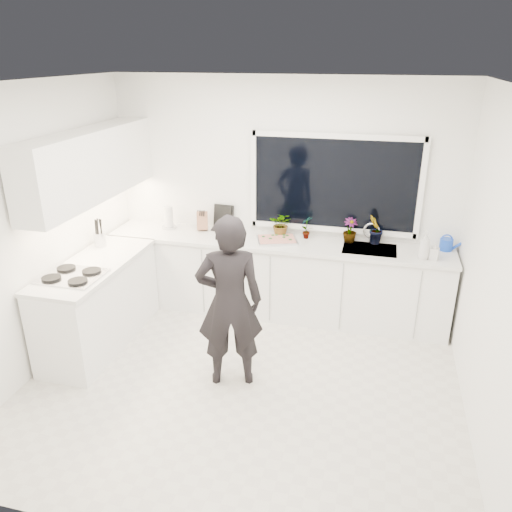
# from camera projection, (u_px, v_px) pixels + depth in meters

# --- Properties ---
(floor) EXTENTS (4.00, 3.50, 0.02)m
(floor) POSITION_uv_depth(u_px,v_px,m) (243.00, 384.00, 4.75)
(floor) COLOR beige
(floor) RESTS_ON ground
(wall_back) EXTENTS (4.00, 0.02, 2.70)m
(wall_back) POSITION_uv_depth(u_px,v_px,m) (282.00, 197.00, 5.81)
(wall_back) COLOR white
(wall_back) RESTS_ON ground
(wall_left) EXTENTS (0.02, 3.50, 2.70)m
(wall_left) POSITION_uv_depth(u_px,v_px,m) (36.00, 232.00, 4.69)
(wall_left) COLOR white
(wall_left) RESTS_ON ground
(wall_right) EXTENTS (0.02, 3.50, 2.70)m
(wall_right) POSITION_uv_depth(u_px,v_px,m) (496.00, 275.00, 3.78)
(wall_right) COLOR white
(wall_right) RESTS_ON ground
(ceiling) EXTENTS (4.00, 3.50, 0.02)m
(ceiling) POSITION_uv_depth(u_px,v_px,m) (239.00, 82.00, 3.72)
(ceiling) COLOR white
(ceiling) RESTS_ON wall_back
(window) EXTENTS (1.80, 0.02, 1.00)m
(window) POSITION_uv_depth(u_px,v_px,m) (334.00, 184.00, 5.57)
(window) COLOR black
(window) RESTS_ON wall_back
(base_cabinets_back) EXTENTS (3.92, 0.58, 0.88)m
(base_cabinets_back) POSITION_uv_depth(u_px,v_px,m) (275.00, 278.00, 5.88)
(base_cabinets_back) COLOR white
(base_cabinets_back) RESTS_ON floor
(base_cabinets_left) EXTENTS (0.58, 1.60, 0.88)m
(base_cabinets_left) POSITION_uv_depth(u_px,v_px,m) (99.00, 305.00, 5.27)
(base_cabinets_left) COLOR white
(base_cabinets_left) RESTS_ON floor
(countertop_back) EXTENTS (3.94, 0.62, 0.04)m
(countertop_back) POSITION_uv_depth(u_px,v_px,m) (276.00, 242.00, 5.70)
(countertop_back) COLOR silver
(countertop_back) RESTS_ON base_cabinets_back
(countertop_left) EXTENTS (0.62, 1.60, 0.04)m
(countertop_left) POSITION_uv_depth(u_px,v_px,m) (94.00, 265.00, 5.10)
(countertop_left) COLOR silver
(countertop_left) RESTS_ON base_cabinets_left
(upper_cabinets) EXTENTS (0.34, 2.10, 0.70)m
(upper_cabinets) POSITION_uv_depth(u_px,v_px,m) (90.00, 165.00, 5.08)
(upper_cabinets) COLOR white
(upper_cabinets) RESTS_ON wall_left
(sink) EXTENTS (0.58, 0.42, 0.14)m
(sink) POSITION_uv_depth(u_px,v_px,m) (369.00, 253.00, 5.48)
(sink) COLOR silver
(sink) RESTS_ON countertop_back
(faucet) EXTENTS (0.03, 0.03, 0.22)m
(faucet) POSITION_uv_depth(u_px,v_px,m) (371.00, 233.00, 5.60)
(faucet) COLOR silver
(faucet) RESTS_ON countertop_back
(stovetop) EXTENTS (0.56, 0.48, 0.03)m
(stovetop) POSITION_uv_depth(u_px,v_px,m) (72.00, 275.00, 4.77)
(stovetop) COLOR black
(stovetop) RESTS_ON countertop_left
(person) EXTENTS (0.70, 0.56, 1.66)m
(person) POSITION_uv_depth(u_px,v_px,m) (230.00, 302.00, 4.49)
(person) COLOR black
(person) RESTS_ON floor
(pizza_tray) EXTENTS (0.52, 0.45, 0.03)m
(pizza_tray) POSITION_uv_depth(u_px,v_px,m) (277.00, 240.00, 5.66)
(pizza_tray) COLOR silver
(pizza_tray) RESTS_ON countertop_back
(pizza) EXTENTS (0.47, 0.40, 0.01)m
(pizza) POSITION_uv_depth(u_px,v_px,m) (277.00, 239.00, 5.65)
(pizza) COLOR red
(pizza) RESTS_ON pizza_tray
(watering_can) EXTENTS (0.15, 0.15, 0.13)m
(watering_can) POSITION_uv_depth(u_px,v_px,m) (446.00, 244.00, 5.40)
(watering_can) COLOR blue
(watering_can) RESTS_ON countertop_back
(paper_towel_roll) EXTENTS (0.12, 0.12, 0.26)m
(paper_towel_roll) POSITION_uv_depth(u_px,v_px,m) (169.00, 218.00, 6.04)
(paper_towel_roll) COLOR silver
(paper_towel_roll) RESTS_ON countertop_back
(knife_block) EXTENTS (0.16, 0.14, 0.22)m
(knife_block) POSITION_uv_depth(u_px,v_px,m) (202.00, 221.00, 5.99)
(knife_block) COLOR #916743
(knife_block) RESTS_ON countertop_back
(utensil_crock) EXTENTS (0.16, 0.16, 0.16)m
(utensil_crock) POSITION_uv_depth(u_px,v_px,m) (100.00, 239.00, 5.50)
(utensil_crock) COLOR silver
(utensil_crock) RESTS_ON countertop_left
(picture_frame_large) EXTENTS (0.22, 0.06, 0.28)m
(picture_frame_large) POSITION_uv_depth(u_px,v_px,m) (223.00, 218.00, 6.02)
(picture_frame_large) COLOR black
(picture_frame_large) RESTS_ON countertop_back
(picture_frame_small) EXTENTS (0.25, 0.04, 0.30)m
(picture_frame_small) POSITION_uv_depth(u_px,v_px,m) (224.00, 217.00, 6.01)
(picture_frame_small) COLOR black
(picture_frame_small) RESTS_ON countertop_back
(herb_plants) EXTENTS (1.29, 0.24, 0.34)m
(herb_plants) POSITION_uv_depth(u_px,v_px,m) (320.00, 227.00, 5.68)
(herb_plants) COLOR #26662D
(herb_plants) RESTS_ON countertop_back
(soap_bottles) EXTENTS (0.22, 0.14, 0.30)m
(soap_bottles) POSITION_uv_depth(u_px,v_px,m) (427.00, 247.00, 5.14)
(soap_bottles) COLOR #D8BF66
(soap_bottles) RESTS_ON countertop_back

